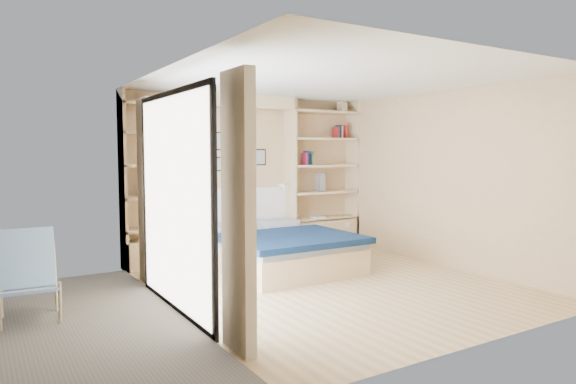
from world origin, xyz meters
TOP-DOWN VIEW (x-y plane):
  - ground at (0.00, 0.00)m, footprint 4.50×4.50m
  - room_shell at (-0.39, 1.52)m, footprint 4.50×4.50m
  - bed at (-0.10, 1.11)m, footprint 1.73×2.20m
  - photo_gallery at (-0.45, 2.22)m, footprint 1.48×0.02m
  - reading_lamps at (-0.30, 2.00)m, footprint 1.92×0.12m
  - shelf_decor at (1.09, 2.07)m, footprint 3.58×0.23m
  - deck_chair at (-3.28, 0.54)m, footprint 0.58×0.91m

SIDE VIEW (x-z plane):
  - ground at x=0.00m, z-range 0.00..0.00m
  - bed at x=-0.10m, z-range -0.26..0.81m
  - deck_chair at x=-3.28m, z-range -0.02..0.86m
  - room_shell at x=-0.39m, z-range -1.17..3.33m
  - reading_lamps at x=-0.30m, z-range 1.03..1.17m
  - photo_gallery at x=-0.45m, z-range 1.19..2.01m
  - shelf_decor at x=1.09m, z-range 0.67..2.70m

